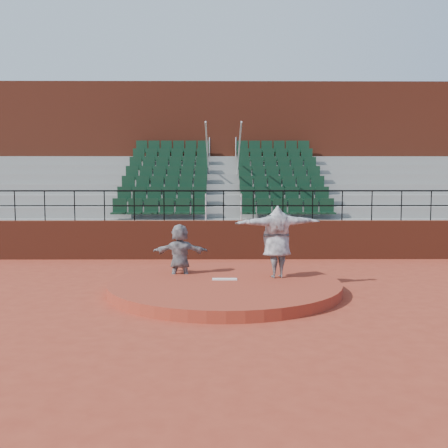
{
  "coord_description": "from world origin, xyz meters",
  "views": [
    {
      "loc": [
        -0.1,
        -11.74,
        2.64
      ],
      "look_at": [
        0.0,
        2.5,
        1.4
      ],
      "focal_mm": 40.0,
      "sensor_mm": 36.0,
      "label": 1
    }
  ],
  "objects": [
    {
      "name": "press_box_facade",
      "position": [
        0.0,
        12.6,
        3.55
      ],
      "size": [
        24.0,
        3.0,
        7.1
      ],
      "primitive_type": "cube",
      "color": "maroon",
      "rests_on": "ground"
    },
    {
      "name": "wall_railing",
      "position": [
        0.0,
        5.0,
        2.03
      ],
      "size": [
        24.04,
        0.05,
        1.03
      ],
      "color": "black",
      "rests_on": "boundary_wall"
    },
    {
      "name": "pitcher",
      "position": [
        1.29,
        0.46,
        1.14
      ],
      "size": [
        2.26,
        1.04,
        1.78
      ],
      "primitive_type": "imported",
      "rotation": [
        0.0,
        0.0,
        3.35
      ],
      "color": "black",
      "rests_on": "pitchers_mound"
    },
    {
      "name": "seating_deck",
      "position": [
        0.0,
        8.65,
        1.44
      ],
      "size": [
        24.0,
        5.97,
        4.63
      ],
      "color": "gray",
      "rests_on": "ground"
    },
    {
      "name": "fielder",
      "position": [
        -1.14,
        0.96,
        0.77
      ],
      "size": [
        1.43,
        0.47,
        1.54
      ],
      "primitive_type": "imported",
      "rotation": [
        0.0,
        0.0,
        3.13
      ],
      "color": "black",
      "rests_on": "ground"
    },
    {
      "name": "pitchers_mound",
      "position": [
        0.0,
        0.0,
        0.12
      ],
      "size": [
        5.5,
        5.5,
        0.25
      ],
      "primitive_type": "cylinder",
      "color": "maroon",
      "rests_on": "ground"
    },
    {
      "name": "boundary_wall",
      "position": [
        0.0,
        5.0,
        0.65
      ],
      "size": [
        24.0,
        0.3,
        1.3
      ],
      "primitive_type": "cube",
      "color": "maroon",
      "rests_on": "ground"
    },
    {
      "name": "pitching_rubber",
      "position": [
        0.0,
        0.15,
        0.27
      ],
      "size": [
        0.6,
        0.15,
        0.03
      ],
      "primitive_type": "cube",
      "color": "white",
      "rests_on": "pitchers_mound"
    },
    {
      "name": "ground",
      "position": [
        0.0,
        0.0,
        0.0
      ],
      "size": [
        90.0,
        90.0,
        0.0
      ],
      "primitive_type": "plane",
      "color": "#973522",
      "rests_on": "ground"
    }
  ]
}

